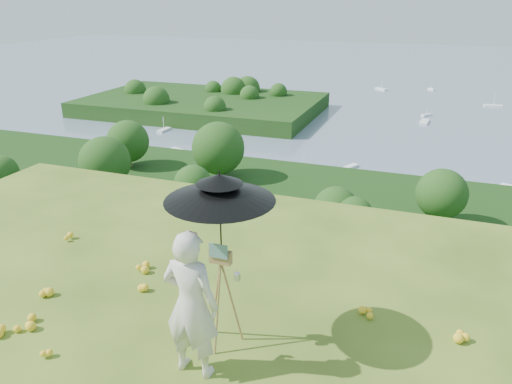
% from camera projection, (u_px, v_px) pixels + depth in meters
% --- Properties ---
extents(forest_slope, '(140.00, 56.00, 22.00)m').
position_uv_depth(forest_slope, '(368.00, 380.00, 46.21)').
color(forest_slope, black).
rests_on(forest_slope, bay_water).
extents(shoreline_tier, '(170.00, 28.00, 8.00)m').
position_uv_depth(shoreline_tier, '(399.00, 253.00, 83.74)').
color(shoreline_tier, '#6A6455').
rests_on(shoreline_tier, bay_water).
extents(bay_water, '(700.00, 700.00, 0.00)m').
position_uv_depth(bay_water, '(433.00, 86.00, 227.24)').
color(bay_water, slate).
rests_on(bay_water, ground).
extents(peninsula, '(90.00, 60.00, 12.00)m').
position_uv_depth(peninsula, '(202.00, 98.00, 175.04)').
color(peninsula, black).
rests_on(peninsula, bay_water).
extents(slope_trees, '(110.00, 50.00, 6.00)m').
position_uv_depth(slope_trees, '(382.00, 246.00, 41.09)').
color(slope_trees, '#144515').
rests_on(slope_trees, forest_slope).
extents(harbor_town, '(110.00, 22.00, 5.00)m').
position_uv_depth(harbor_town, '(403.00, 218.00, 81.36)').
color(harbor_town, white).
rests_on(harbor_town, shoreline_tier).
extents(moored_boats, '(140.00, 140.00, 0.70)m').
position_uv_depth(moored_boats, '(385.00, 121.00, 162.05)').
color(moored_boats, white).
rests_on(moored_boats, bay_water).
extents(painter, '(0.69, 0.46, 1.85)m').
position_uv_depth(painter, '(191.00, 305.00, 5.63)').
color(painter, beige).
rests_on(painter, ground).
extents(field_easel, '(0.55, 0.55, 1.44)m').
position_uv_depth(field_easel, '(222.00, 294.00, 6.19)').
color(field_easel, olive).
rests_on(field_easel, ground).
extents(sun_umbrella, '(1.40, 1.40, 1.15)m').
position_uv_depth(sun_umbrella, '(220.00, 217.00, 5.84)').
color(sun_umbrella, black).
rests_on(sun_umbrella, field_easel).
extents(painter_cap, '(0.19, 0.22, 0.10)m').
position_uv_depth(painter_cap, '(187.00, 235.00, 5.31)').
color(painter_cap, pink).
rests_on(painter_cap, painter).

